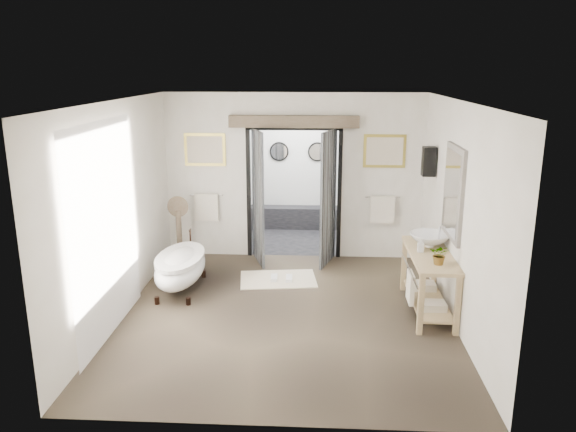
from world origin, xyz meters
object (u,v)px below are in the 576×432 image
(vanity, at_px, (427,277))
(basin, at_px, (430,240))
(clawfoot_tub, at_px, (181,267))
(rug, at_px, (278,279))

(vanity, height_order, basin, basin)
(clawfoot_tub, height_order, vanity, vanity)
(basin, bearing_deg, vanity, -122.52)
(clawfoot_tub, relative_size, basin, 2.76)
(clawfoot_tub, bearing_deg, vanity, -8.83)
(clawfoot_tub, xyz_separation_m, rug, (1.45, 0.50, -0.36))
(vanity, relative_size, basin, 2.84)
(clawfoot_tub, xyz_separation_m, vanity, (3.60, -0.56, 0.13))
(clawfoot_tub, relative_size, vanity, 0.97)
(vanity, bearing_deg, clawfoot_tub, 171.17)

